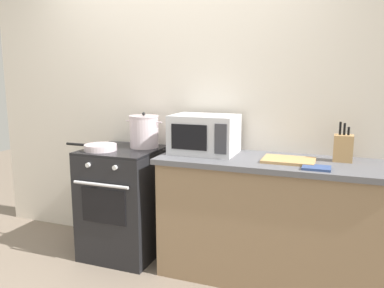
{
  "coord_description": "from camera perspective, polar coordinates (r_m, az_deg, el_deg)",
  "views": [
    {
      "loc": [
        1.31,
        -2.14,
        1.53
      ],
      "look_at": [
        0.27,
        0.6,
        1.0
      ],
      "focal_mm": 36.2,
      "sensor_mm": 36.0,
      "label": 1
    }
  ],
  "objects": [
    {
      "name": "countertop_right",
      "position": [
        2.86,
        12.01,
        -2.69
      ],
      "size": [
        1.7,
        0.6,
        0.04
      ],
      "primitive_type": "cube",
      "color": "#59595E",
      "rests_on": "lower_cabinet_right"
    },
    {
      "name": "stove",
      "position": [
        3.38,
        -10.01,
        -8.38
      ],
      "size": [
        0.6,
        0.64,
        0.92
      ],
      "color": "black",
      "rests_on": "ground_plane"
    },
    {
      "name": "stock_pot",
      "position": [
        3.28,
        -7.08,
        1.85
      ],
      "size": [
        0.33,
        0.25,
        0.3
      ],
      "color": "silver",
      "rests_on": "stove"
    },
    {
      "name": "microwave",
      "position": [
        3.02,
        1.85,
        1.47
      ],
      "size": [
        0.5,
        0.37,
        0.3
      ],
      "color": "silver",
      "rests_on": "countertop_right"
    },
    {
      "name": "oven_mitt",
      "position": [
        2.65,
        17.87,
        -3.36
      ],
      "size": [
        0.18,
        0.14,
        0.02
      ],
      "primitive_type": "cube",
      "color": "#33477A",
      "rests_on": "countertop_right"
    },
    {
      "name": "frying_pan",
      "position": [
        3.23,
        -13.41,
        -0.48
      ],
      "size": [
        0.46,
        0.26,
        0.05
      ],
      "color": "silver",
      "rests_on": "stove"
    },
    {
      "name": "back_wall",
      "position": [
        3.28,
        2.77,
        5.34
      ],
      "size": [
        4.4,
        0.1,
        2.5
      ],
      "primitive_type": "cube",
      "color": "silver",
      "rests_on": "ground_plane"
    },
    {
      "name": "knife_block",
      "position": [
        2.93,
        21.37,
        -0.53
      ],
      "size": [
        0.13,
        0.1,
        0.28
      ],
      "color": "tan",
      "rests_on": "countertop_right"
    },
    {
      "name": "cutting_board",
      "position": [
        2.82,
        14.05,
        -2.33
      ],
      "size": [
        0.36,
        0.26,
        0.02
      ],
      "primitive_type": "cube",
      "color": "tan",
      "rests_on": "countertop_right"
    },
    {
      "name": "lower_cabinet_right",
      "position": [
        3.0,
        11.68,
        -11.3
      ],
      "size": [
        1.64,
        0.56,
        0.88
      ],
      "primitive_type": "cube",
      "color": "#8C7051",
      "rests_on": "ground_plane"
    }
  ]
}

